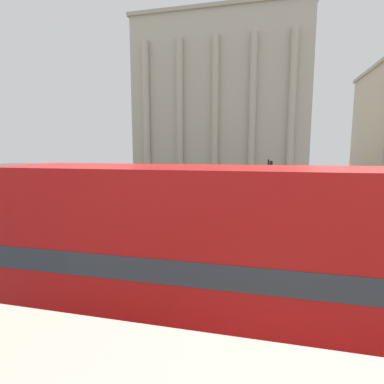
% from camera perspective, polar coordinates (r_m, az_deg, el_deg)
% --- Properties ---
extents(double_decker_bus, '(10.87, 2.63, 4.37)m').
position_cam_1_polar(double_decker_bus, '(6.36, 11.42, -13.06)').
color(double_decker_bus, black).
rests_on(double_decker_bus, ground_plane).
extents(plaza_building_left, '(25.01, 16.50, 23.66)m').
position_cam_1_polar(plaza_building_left, '(49.50, 5.95, 15.99)').
color(plaza_building_left, beige).
rests_on(plaza_building_left, ground_plane).
extents(traffic_light_near, '(0.42, 0.24, 3.75)m').
position_cam_1_polar(traffic_light_near, '(13.86, 27.61, -2.42)').
color(traffic_light_near, black).
rests_on(traffic_light_near, ground_plane).
extents(traffic_light_mid, '(0.42, 0.24, 4.15)m').
position_cam_1_polar(traffic_light_mid, '(21.41, 14.44, 2.15)').
color(traffic_light_mid, black).
rests_on(traffic_light_mid, ground_plane).
extents(car_black, '(4.20, 1.93, 1.35)m').
position_cam_1_polar(car_black, '(17.69, 24.81, -6.01)').
color(car_black, black).
rests_on(car_black, ground_plane).
extents(car_maroon, '(4.20, 1.93, 1.35)m').
position_cam_1_polar(car_maroon, '(31.02, 27.03, -0.50)').
color(car_maroon, black).
rests_on(car_maroon, ground_plane).
extents(pedestrian_blue, '(0.32, 0.32, 1.68)m').
position_cam_1_polar(pedestrian_blue, '(24.29, 17.26, -1.42)').
color(pedestrian_blue, '#282B33').
rests_on(pedestrian_blue, ground_plane).
extents(pedestrian_red, '(0.32, 0.32, 1.76)m').
position_cam_1_polar(pedestrian_red, '(25.40, 0.45, -0.57)').
color(pedestrian_red, '#282B33').
rests_on(pedestrian_red, ground_plane).
extents(pedestrian_yellow, '(0.32, 0.32, 1.81)m').
position_cam_1_polar(pedestrian_yellow, '(28.53, 25.96, -0.37)').
color(pedestrian_yellow, '#282B33').
rests_on(pedestrian_yellow, ground_plane).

